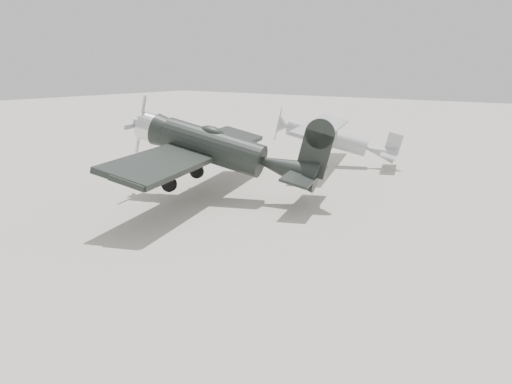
% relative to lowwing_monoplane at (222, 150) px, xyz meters
% --- Properties ---
extents(ground, '(160.00, 160.00, 0.00)m').
position_rel_lowwing_monoplane_xyz_m(ground, '(4.98, -6.57, -2.25)').
color(ground, '#B0AC9C').
rests_on(ground, ground).
extents(lowwing_monoplane, '(9.55, 13.10, 4.25)m').
position_rel_lowwing_monoplane_xyz_m(lowwing_monoplane, '(0.00, 0.00, 0.00)').
color(lowwing_monoplane, black).
rests_on(lowwing_monoplane, ground).
extents(highwing_monoplane, '(7.68, 10.64, 3.04)m').
position_rel_lowwing_monoplane_xyz_m(highwing_monoplane, '(0.32, 10.03, -0.34)').
color(highwing_monoplane, '#A0A2A5').
rests_on(highwing_monoplane, ground).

